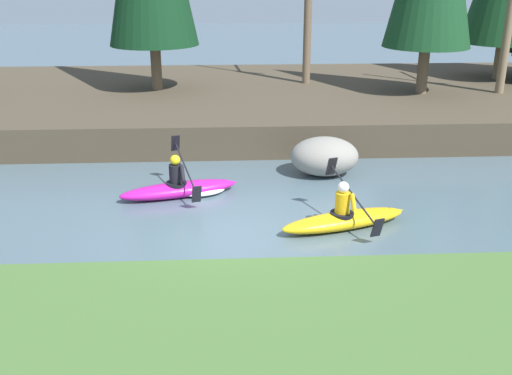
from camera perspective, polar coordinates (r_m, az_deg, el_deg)
ground_plane at (r=11.70m, az=-1.85°, el=-4.87°), size 90.00×90.00×0.00m
riverbank_far at (r=21.23m, az=-2.50°, el=8.15°), size 44.00×10.51×0.94m
bare_tree_upstream at (r=21.97m, az=5.03°, el=16.71°), size 3.11×3.07×5.60m
bare_tree_mid_upstream at (r=21.75m, az=22.91°, el=14.03°), size 2.62×2.58×4.66m
kayaker_lead at (r=12.19m, az=8.47°, el=-2.88°), size 2.76×2.02×1.20m
kayaker_middle at (r=13.82m, az=-6.90°, el=-0.04°), size 2.76×2.03×1.20m
boulder_midstream at (r=15.13m, az=6.52°, el=2.97°), size 1.72×1.34×0.97m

